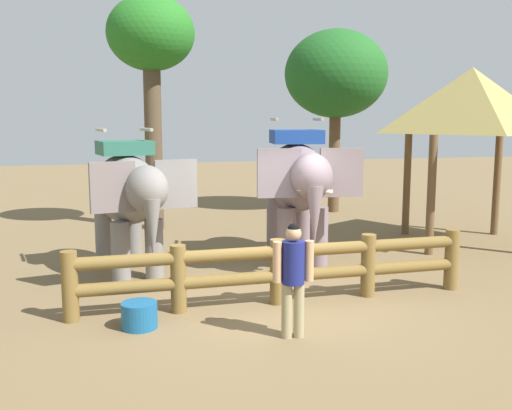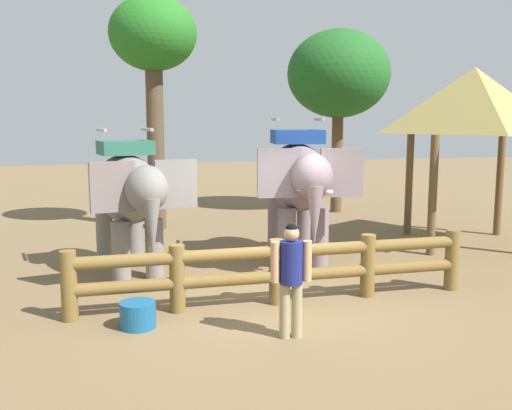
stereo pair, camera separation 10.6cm
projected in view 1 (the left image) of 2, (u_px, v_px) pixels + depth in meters
The scene contains 9 objects.
ground_plane at pixel (278, 305), 9.32m from camera, with size 60.00×60.00×0.00m, color brown.
log_fence at pixel (277, 267), 9.28m from camera, with size 6.56×0.33×1.05m.
elephant_near_left at pixel (129, 193), 10.94m from camera, with size 1.99×3.29×2.77m.
elephant_center at pixel (298, 181), 12.00m from camera, with size 1.97×3.50×2.96m.
tourist_woman_in_black at pixel (293, 272), 7.80m from camera, with size 0.56×0.33×1.58m.
thatched_shelter at pixel (471, 103), 13.35m from camera, with size 3.77×3.77×4.09m.
tree_far_left at pixel (151, 43), 15.01m from camera, with size 2.26×2.26×6.07m.
tree_back_center at pixel (336, 75), 17.92m from camera, with size 3.16×3.16×5.63m.
feed_bucket at pixel (139, 315), 8.26m from camera, with size 0.51×0.51×0.37m.
Camera 1 is at (-2.54, -8.61, 2.96)m, focal length 40.92 mm.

